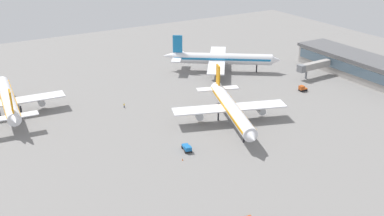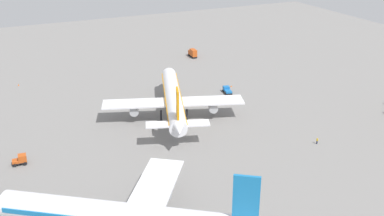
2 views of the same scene
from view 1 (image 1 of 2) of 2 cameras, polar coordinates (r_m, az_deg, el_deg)
name	(u,v)px [view 1 (image 1 of 2)]	position (r m, az deg, el deg)	size (l,w,h in m)	color
ground	(219,118)	(160.34, 3.40, -1.27)	(288.00, 288.00, 0.00)	gray
terminal_building	(363,67)	(212.64, 20.49, 4.80)	(65.27, 16.74, 9.14)	#9E9993
airplane_at_gate	(231,108)	(155.00, 4.87, -0.01)	(47.61, 39.13, 14.95)	white
airplane_taxiing	(8,99)	(174.50, -21.90, 0.99)	(48.25, 38.80, 14.67)	white
airplane_distant	(221,59)	(207.29, 3.60, 6.14)	(38.72, 45.82, 16.18)	white
baggage_tug	(302,88)	(189.60, 13.56, 2.39)	(2.42, 3.33, 2.30)	black
pushback_tractor	(187,148)	(138.16, -0.63, -4.98)	(4.70, 2.96, 1.90)	black
ground_crew_worker	(124,105)	(170.36, -8.44, 0.32)	(0.57, 0.46, 1.67)	#1E2338
jet_bridge	(313,66)	(206.08, 14.84, 5.09)	(3.47, 17.82, 6.74)	#9E9993
safety_cone_mid_apron	(183,159)	(133.43, -1.18, -6.40)	(0.44, 0.44, 0.60)	#EA590C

